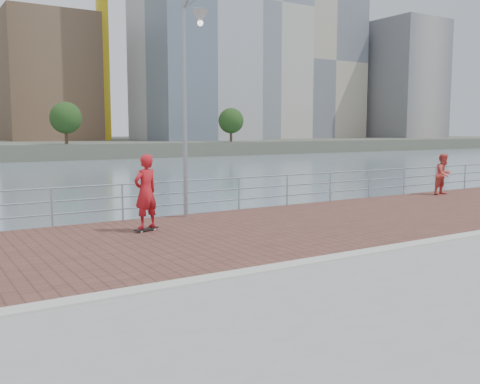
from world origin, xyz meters
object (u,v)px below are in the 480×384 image
guardrail (154,196)px  street_lamp (191,68)px  bystander (444,174)px  skateboarder (146,192)px

guardrail → street_lamp: 4.05m
street_lamp → bystander: bearing=-0.1°
guardrail → street_lamp: (0.83, -0.97, 3.84)m
guardrail → skateboarder: skateboarder is taller
street_lamp → skateboarder: (-1.94, -1.09, -3.44)m
skateboarder → bystander: 13.70m
skateboarder → bystander: (13.65, 1.07, -0.22)m
guardrail → skateboarder: (-1.11, -2.06, 0.40)m
guardrail → bystander: bearing=-4.5°
guardrail → street_lamp: bearing=-49.2°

